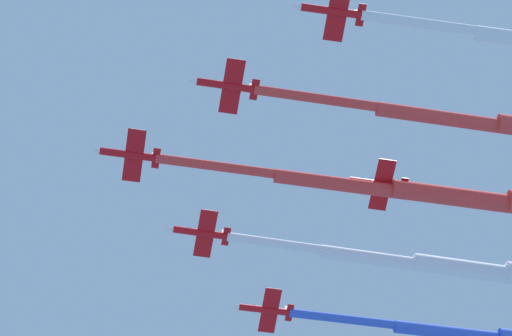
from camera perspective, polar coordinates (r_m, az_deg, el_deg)
jet_lead at (r=187.02m, az=9.68°, el=-1.36°), size 10.82×83.19×4.11m
jet_starboard_inner at (r=197.65m, az=9.91°, el=-4.64°), size 9.18×71.59×3.97m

